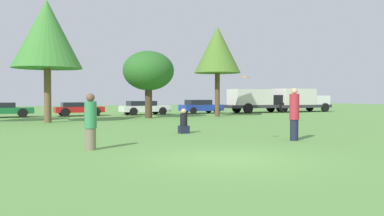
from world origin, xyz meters
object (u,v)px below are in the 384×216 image
at_px(person_catcher, 294,114).
at_px(parked_car_green, 2,109).
at_px(delivery_truck_black, 257,100).
at_px(bystander_sitting, 184,123).
at_px(delivery_truck_white, 299,99).
at_px(parked_car_blue, 200,106).
at_px(tree_3, 217,50).
at_px(parked_car_white, 144,107).
at_px(parked_car_red, 78,108).
at_px(tree_1, 47,35).
at_px(frisbee, 245,77).
at_px(person_thrower, 91,121).
at_px(tree_2, 148,71).

xyz_separation_m(person_catcher, parked_car_green, (-10.59, 21.51, -0.35)).
bearing_deg(delivery_truck_black, person_catcher, -121.71).
relative_size(bystander_sitting, delivery_truck_white, 0.17).
distance_m(parked_car_blue, delivery_truck_black, 5.74).
relative_size(tree_3, parked_car_white, 1.67).
distance_m(parked_car_red, parked_car_blue, 11.18).
height_order(person_catcher, tree_1, tree_1).
bearing_deg(parked_car_red, frisbee, -84.94).
xyz_separation_m(person_catcher, parked_car_red, (-4.94, 21.58, -0.35)).
bearing_deg(person_thrower, parked_car_red, 86.74).
xyz_separation_m(person_thrower, person_catcher, (7.29, -0.39, 0.11)).
height_order(bystander_sitting, tree_3, tree_3).
distance_m(bystander_sitting, delivery_truck_white, 25.95).
distance_m(tree_1, parked_car_white, 12.15).
xyz_separation_m(parked_car_green, parked_car_blue, (16.82, 0.45, 0.03)).
bearing_deg(tree_1, frisbee, -68.22).
bearing_deg(parked_car_white, tree_1, -140.49).
relative_size(frisbee, bystander_sitting, 0.23).
distance_m(frisbee, parked_car_white, 21.75).
height_order(delivery_truck_black, delivery_truck_white, delivery_truck_white).
xyz_separation_m(parked_car_white, delivery_truck_white, (16.39, -0.35, 0.63)).
height_order(person_catcher, parked_car_red, person_catcher).
distance_m(tree_2, parked_car_blue, 9.18).
bearing_deg(parked_car_red, delivery_truck_black, -3.81).
relative_size(person_catcher, tree_3, 0.27).
relative_size(person_thrower, frisbee, 6.73).
distance_m(person_thrower, parked_car_white, 22.53).
bearing_deg(delivery_truck_black, tree_3, -146.95).
relative_size(person_thrower, parked_car_green, 0.39).
relative_size(tree_3, delivery_truck_black, 1.08).
xyz_separation_m(frisbee, parked_car_blue, (8.33, 21.99, -1.64)).
distance_m(tree_1, delivery_truck_black, 21.27).
height_order(person_thrower, tree_2, tree_2).
distance_m(frisbee, parked_car_red, 21.86).
height_order(parked_car_red, parked_car_white, parked_car_white).
relative_size(person_catcher, frisbee, 7.56).
height_order(tree_2, parked_car_blue, tree_2).
relative_size(person_thrower, person_catcher, 0.89).
bearing_deg(frisbee, parked_car_blue, 69.25).
bearing_deg(delivery_truck_white, delivery_truck_black, 177.20).
distance_m(person_thrower, tree_1, 14.36).
relative_size(tree_2, tree_3, 0.69).
relative_size(parked_car_red, parked_car_white, 0.92).
xyz_separation_m(tree_1, parked_car_green, (-2.87, 7.50, -4.77)).
bearing_deg(frisbee, parked_car_red, 97.47).
xyz_separation_m(tree_1, delivery_truck_black, (19.60, 7.16, -4.13)).
xyz_separation_m(tree_3, parked_car_green, (-15.75, 5.13, -4.64)).
bearing_deg(tree_3, bystander_sitting, -122.80).
bearing_deg(parked_car_white, bystander_sitting, -103.17).
bearing_deg(bystander_sitting, frisbee, -82.44).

